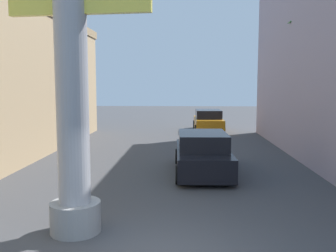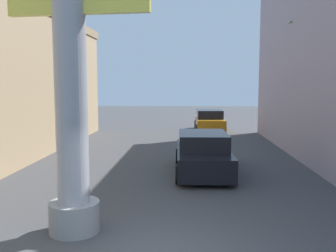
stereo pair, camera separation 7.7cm
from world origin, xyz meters
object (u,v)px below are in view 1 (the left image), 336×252
traffic_light_mast (17,48)px  car_far (208,121)px  street_lamp (329,56)px  car_lead (202,154)px  palm_tree_mid_right (317,63)px  neon_sign_pole (70,6)px

traffic_light_mast → car_far: traffic_light_mast is taller
street_lamp → car_lead: (-4.73, -0.38, -3.70)m
palm_tree_mid_right → traffic_light_mast: bearing=-150.2°
traffic_light_mast → car_lead: traffic_light_mast is taller
neon_sign_pole → car_far: bearing=77.8°
neon_sign_pole → car_far: 20.05m
neon_sign_pole → traffic_light_mast: (-2.87, 3.67, -0.53)m
street_lamp → traffic_light_mast: bearing=-166.1°
traffic_light_mast → palm_tree_mid_right: palm_tree_mid_right is taller
traffic_light_mast → car_lead: size_ratio=1.35×
palm_tree_mid_right → car_far: bearing=118.0°
traffic_light_mast → palm_tree_mid_right: (11.67, 6.70, -0.11)m
car_lead → palm_tree_mid_right: size_ratio=0.66×
car_lead → palm_tree_mid_right: (5.66, 4.41, 3.68)m
neon_sign_pole → street_lamp: size_ratio=1.41×
street_lamp → palm_tree_mid_right: (0.93, 4.04, -0.02)m
neon_sign_pole → palm_tree_mid_right: neon_sign_pole is taller
street_lamp → car_lead: bearing=-175.5°
traffic_light_mast → palm_tree_mid_right: bearing=29.8°
car_lead → street_lamp: bearing=4.5°
street_lamp → palm_tree_mid_right: size_ratio=1.03×
traffic_light_mast → street_lamp: bearing=13.9°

